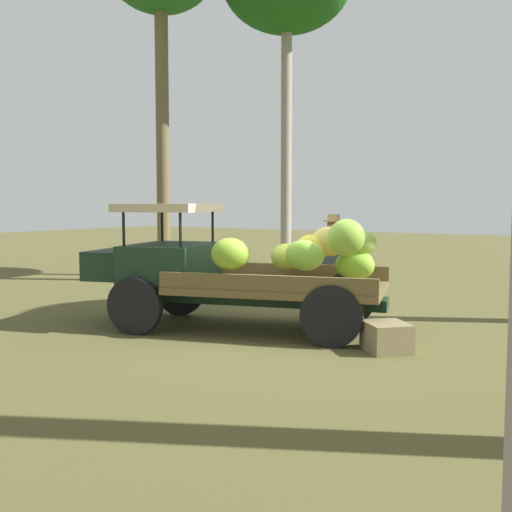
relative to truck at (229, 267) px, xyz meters
The scene contains 5 objects.
ground_plane 1.13m from the truck, 160.70° to the right, with size 60.00×60.00×0.00m, color brown.
truck is the anchor object (origin of this frame).
farmer 2.07m from the truck, 111.62° to the right, with size 0.56×0.53×1.67m.
wooden_crate 2.60m from the truck, behind, with size 0.58×0.50×0.37m, color olive.
loose_banana_bunch 2.82m from the truck, 102.97° to the right, with size 0.60×0.39×0.40m, color #95AF3D.
Camera 1 is at (-4.64, 7.69, 1.86)m, focal length 43.65 mm.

